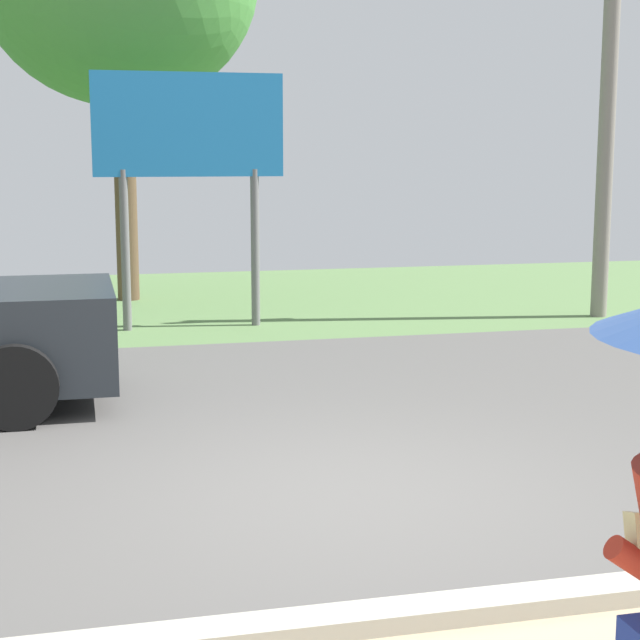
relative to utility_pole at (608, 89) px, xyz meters
The scene contains 3 objects.
ground_plane 7.77m from the utility_pole, 145.72° to the right, with size 40.00×22.00×0.20m.
utility_pole is the anchor object (origin of this frame).
roadside_billboard 6.11m from the utility_pole, behind, with size 2.60×0.12×3.50m.
Camera 1 is at (-1.81, -6.62, 2.39)m, focal length 56.39 mm.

